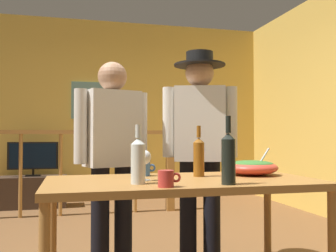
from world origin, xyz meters
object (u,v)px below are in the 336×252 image
at_px(flat_screen_tv, 33,156).
at_px(mug_blue, 144,169).
at_px(wine_bottle_amber, 199,156).
at_px(wine_bottle_dark, 228,157).
at_px(framed_picture, 91,100).
at_px(salad_bowl, 252,167).
at_px(person_standing_left, 112,149).
at_px(person_standing_right, 200,138).
at_px(tv_console, 33,192).
at_px(serving_table, 182,191).
at_px(wine_bottle_clear, 138,160).
at_px(wine_glass, 145,159).
at_px(mug_red, 166,179).
at_px(stair_railing, 97,161).

height_order(flat_screen_tv, mug_blue, flat_screen_tv).
relative_size(wine_bottle_amber, wine_bottle_dark, 0.89).
relative_size(framed_picture, salad_bowl, 1.82).
distance_m(person_standing_left, person_standing_right, 0.67).
xyz_separation_m(tv_console, flat_screen_tv, (0.00, -0.03, 0.49)).
height_order(flat_screen_tv, serving_table, flat_screen_tv).
bearing_deg(serving_table, person_standing_left, 116.48).
height_order(wine_bottle_dark, mug_blue, wine_bottle_dark).
height_order(flat_screen_tv, wine_bottle_clear, wine_bottle_clear).
height_order(serving_table, wine_bottle_dark, wine_bottle_dark).
xyz_separation_m(flat_screen_tv, person_standing_right, (1.48, -2.83, 0.26)).
bearing_deg(framed_picture, tv_console, -160.20).
bearing_deg(wine_glass, wine_bottle_dark, -33.90).
bearing_deg(mug_red, wine_bottle_amber, 54.18).
xyz_separation_m(framed_picture, wine_glass, (0.12, -3.85, -0.67)).
bearing_deg(stair_railing, wine_glass, -88.26).
xyz_separation_m(wine_glass, mug_red, (0.06, -0.28, -0.08)).
bearing_deg(person_standing_left, flat_screen_tv, -92.21).
distance_m(wine_bottle_clear, person_standing_right, 1.03).
height_order(tv_console, person_standing_right, person_standing_right).
bearing_deg(flat_screen_tv, person_standing_right, -62.42).
bearing_deg(framed_picture, wine_bottle_clear, -89.16).
bearing_deg(tv_console, mug_blue, -73.70).
height_order(salad_bowl, wine_bottle_amber, wine_bottle_amber).
relative_size(stair_railing, wine_bottle_clear, 9.45).
height_order(serving_table, wine_bottle_clear, wine_bottle_clear).
distance_m(framed_picture, stair_railing, 1.30).
bearing_deg(flat_screen_tv, mug_red, -75.60).
height_order(salad_bowl, mug_red, salad_bowl).
bearing_deg(wine_glass, wine_bottle_amber, 21.59).
distance_m(serving_table, salad_bowl, 0.53).
distance_m(flat_screen_tv, person_standing_left, 2.95).
relative_size(framed_picture, wine_bottle_clear, 1.95).
bearing_deg(salad_bowl, person_standing_left, 146.62).
bearing_deg(serving_table, mug_red, -118.43).
distance_m(framed_picture, wine_bottle_amber, 3.79).
bearing_deg(person_standing_left, salad_bowl, 128.41).
xyz_separation_m(framed_picture, salad_bowl, (0.84, -3.70, -0.74)).
distance_m(flat_screen_tv, wine_bottle_dark, 4.01).
bearing_deg(mug_blue, wine_glass, -99.04).
distance_m(serving_table, person_standing_right, 0.80).
bearing_deg(wine_bottle_amber, serving_table, -140.01).
bearing_deg(wine_bottle_clear, wine_bottle_dark, -16.74).
distance_m(framed_picture, mug_blue, 3.67).
distance_m(salad_bowl, mug_blue, 0.69).
relative_size(salad_bowl, wine_bottle_clear, 1.07).
relative_size(wine_bottle_clear, mug_blue, 2.55).
bearing_deg(person_standing_right, flat_screen_tv, -44.22).
xyz_separation_m(stair_railing, wine_bottle_dark, (0.47, -3.13, 0.20)).
height_order(serving_table, wine_bottle_amber, wine_bottle_amber).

